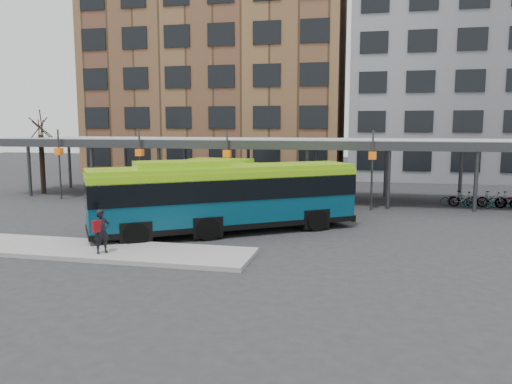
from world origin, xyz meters
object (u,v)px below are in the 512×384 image
Objects in this scene: pedestrian at (101,231)px; bus_front at (225,195)px; tree at (42,161)px; bus_rear at (249,184)px.

bus_front is at bearing 7.91° from pedestrian.
tree is at bearing 81.34° from pedestrian.
tree is 0.49× the size of bus_rear.
bus_front is 6.23m from bus_rear.
bus_front is at bearing -30.96° from tree.
tree is at bearing 174.07° from bus_rear.
tree is 17.34m from bus_rear.
pedestrian is (-3.41, -5.41, -0.77)m from bus_front.
pedestrian is (13.73, -15.69, -1.38)m from tree.
bus_rear is at bearing 25.22° from pedestrian.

